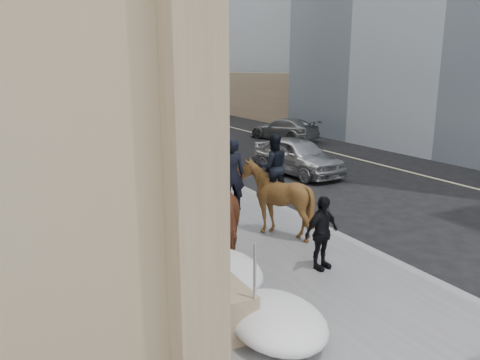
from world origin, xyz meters
name	(u,v)px	position (x,y,z in m)	size (l,w,h in m)	color
ground	(283,279)	(0.00, 0.00, 0.00)	(140.00, 140.00, 0.00)	black
sidewalk	(150,179)	(0.00, 10.00, 0.06)	(5.00, 80.00, 0.12)	#57575A
curb	(211,173)	(2.62, 10.00, 0.06)	(0.24, 80.00, 0.12)	slate
lane_line	(356,158)	(10.50, 10.00, 0.01)	(0.15, 70.00, 0.01)	#BFB78C
far_podium	(431,114)	(15.50, 10.00, 2.00)	(2.00, 80.00, 4.00)	#7F6C52
streetlight_mid	(178,64)	(2.74, 14.00, 4.58)	(1.71, 0.24, 8.00)	#2D2D30
streetlight_far	(99,66)	(2.74, 34.00, 4.58)	(1.71, 0.24, 8.00)	#2D2D30
traffic_signal	(125,75)	(2.07, 22.00, 4.00)	(4.10, 0.22, 6.00)	#2D2D30
snow_bank	(125,183)	(-1.42, 8.11, 0.47)	(1.70, 18.10, 0.76)	silver
mounted_horse_left	(232,206)	(-0.38, 1.74, 1.20)	(1.64, 2.61, 2.68)	#542B19
mounted_horse_right	(275,194)	(1.10, 2.23, 1.21)	(1.93, 2.08, 2.64)	#492F14
pedestrian	(322,233)	(0.86, -0.12, 0.94)	(0.96, 0.40, 1.63)	black
car_silver	(297,156)	(5.92, 8.41, 0.79)	(1.86, 4.62, 1.57)	#ABACB3
car_grey	(284,129)	(10.65, 17.02, 0.67)	(1.89, 4.64, 1.35)	slate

